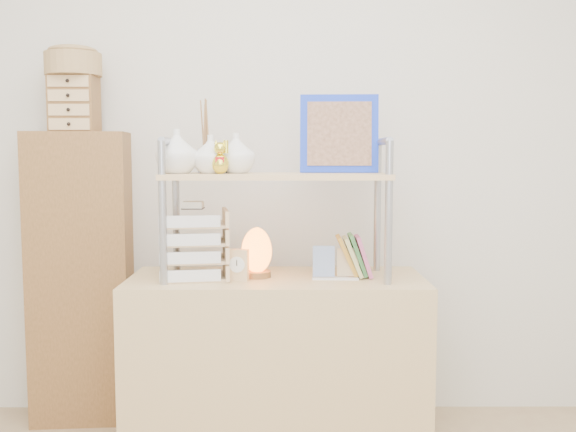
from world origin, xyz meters
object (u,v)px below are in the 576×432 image
at_px(cabinet, 81,278).
at_px(salt_lamp, 257,252).
at_px(desk, 277,367).
at_px(letter_tray, 194,248).

xyz_separation_m(cabinet, salt_lamp, (0.83, -0.37, 0.18)).
distance_m(cabinet, salt_lamp, 0.93).
height_order(desk, salt_lamp, salt_lamp).
height_order(letter_tray, salt_lamp, letter_tray).
xyz_separation_m(desk, letter_tray, (-0.33, -0.03, 0.50)).
height_order(desk, cabinet, cabinet).
distance_m(cabinet, letter_tray, 0.73).
bearing_deg(salt_lamp, desk, -0.72).
xyz_separation_m(desk, salt_lamp, (-0.08, 0.00, 0.48)).
relative_size(cabinet, salt_lamp, 6.65).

